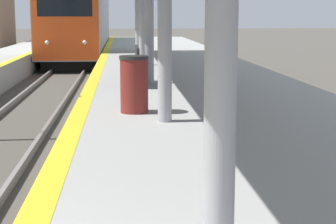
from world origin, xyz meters
TOP-DOWN VIEW (x-y plane):
  - train at (0.00, 30.58)m, footprint 2.90×17.30m
  - trash_bin at (2.60, 7.25)m, footprint 0.50×0.50m
  - bench at (2.63, 11.08)m, footprint 0.44×1.67m

SIDE VIEW (x-z plane):
  - bench at x=2.63m, z-range 0.91..1.83m
  - trash_bin at x=2.60m, z-range 0.89..1.87m
  - train at x=0.00m, z-range 0.04..4.47m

